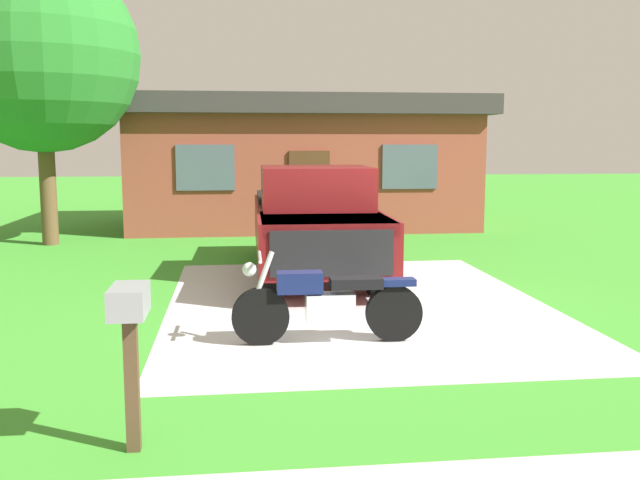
{
  "coord_description": "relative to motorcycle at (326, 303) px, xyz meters",
  "views": [
    {
      "loc": [
        -1.72,
        -9.84,
        2.3
      ],
      "look_at": [
        -0.5,
        0.25,
        0.9
      ],
      "focal_mm": 39.83,
      "sensor_mm": 36.0,
      "label": 1
    }
  ],
  "objects": [
    {
      "name": "ground_plane",
      "position": [
        0.69,
        1.93,
        -0.47
      ],
      "size": [
        80.0,
        80.0,
        0.0
      ],
      "primitive_type": "plane",
      "color": "green"
    },
    {
      "name": "driveway_pad",
      "position": [
        0.69,
        1.93,
        -0.47
      ],
      "size": [
        5.35,
        7.01,
        0.01
      ],
      "primitive_type": "cube",
      "color": "beige",
      "rests_on": "ground"
    },
    {
      "name": "motorcycle",
      "position": [
        0.0,
        0.0,
        0.0
      ],
      "size": [
        2.21,
        0.7,
        1.09
      ],
      "color": "black",
      "rests_on": "ground"
    },
    {
      "name": "pickup_truck",
      "position": [
        0.34,
        4.41,
        0.48
      ],
      "size": [
        2.12,
        5.67,
        1.9
      ],
      "color": "black",
      "rests_on": "ground"
    },
    {
      "name": "mailbox",
      "position": [
        -1.81,
        -2.7,
        0.51
      ],
      "size": [
        0.26,
        0.48,
        1.26
      ],
      "color": "#4C3823",
      "rests_on": "ground"
    },
    {
      "name": "shade_tree",
      "position": [
        -5.19,
        8.66,
        3.72
      ],
      "size": [
        4.29,
        4.29,
        6.35
      ],
      "color": "brown",
      "rests_on": "ground"
    },
    {
      "name": "neighbor_house",
      "position": [
        0.8,
        11.97,
        1.32
      ],
      "size": [
        9.6,
        5.6,
        3.5
      ],
      "color": "brown",
      "rests_on": "ground"
    }
  ]
}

